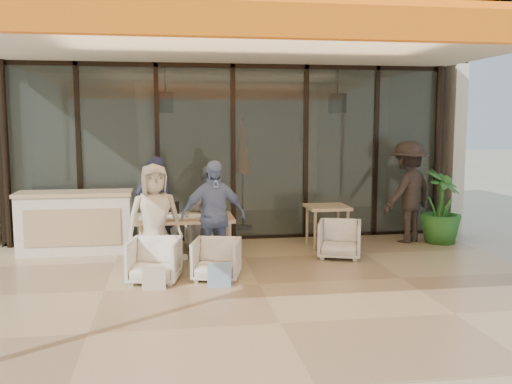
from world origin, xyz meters
TOP-DOWN VIEW (x-y plane):
  - ground at (0.00, 0.00)m, footprint 70.00×70.00m
  - terrace_floor at (0.00, 0.00)m, footprint 8.00×6.00m
  - terrace_structure at (0.00, -0.26)m, footprint 8.00×6.00m
  - glass_storefront at (0.00, 3.00)m, footprint 8.08×0.10m
  - interior_block at (0.01, 5.31)m, footprint 9.05×3.62m
  - host_counter at (-2.69, 2.30)m, footprint 1.85×0.65m
  - dining_table at (-0.96, 1.32)m, footprint 1.50×0.90m
  - chair_far_left at (-1.37, 2.27)m, footprint 0.68×0.65m
  - chair_far_right at (-0.53, 2.27)m, footprint 0.75×0.71m
  - chair_near_left at (-1.37, 0.37)m, footprint 0.76×0.73m
  - chair_near_right at (-0.53, 0.37)m, footprint 0.74×0.71m
  - diner_navy at (-1.37, 1.77)m, footprint 0.65×0.47m
  - diner_grey at (-0.53, 1.77)m, footprint 0.85×0.74m
  - diner_cream at (-1.37, 0.87)m, footprint 0.86×0.65m
  - diner_periwinkle at (-0.53, 0.87)m, footprint 1.00×0.53m
  - tote_bag_cream at (-1.37, -0.03)m, footprint 0.30×0.10m
  - tote_bag_blue at (-0.53, -0.03)m, footprint 0.30×0.10m
  - side_table at (1.51, 2.08)m, footprint 0.70×0.70m
  - side_chair at (1.51, 1.33)m, footprint 0.82×0.80m
  - standing_woman at (3.06, 2.30)m, footprint 1.37×1.20m
  - potted_palm at (3.61, 2.12)m, footprint 1.05×1.05m

SIDE VIEW (x-z plane):
  - ground at x=0.00m, z-range 0.00..0.00m
  - terrace_floor at x=0.00m, z-range 0.00..0.01m
  - tote_bag_cream at x=-1.37m, z-range 0.00..0.34m
  - tote_bag_blue at x=-0.53m, z-range 0.00..0.34m
  - chair_far_left at x=-1.37m, z-range 0.00..0.61m
  - chair_near_right at x=-0.53m, z-range 0.00..0.64m
  - chair_near_left at x=-1.37m, z-range 0.00..0.68m
  - side_chair at x=1.51m, z-range 0.00..0.68m
  - chair_far_right at x=-0.53m, z-range 0.00..0.70m
  - host_counter at x=-2.69m, z-range 0.01..1.05m
  - side_table at x=1.51m, z-range 0.27..1.01m
  - potted_palm at x=3.61m, z-range 0.00..1.33m
  - dining_table at x=-0.96m, z-range 0.22..1.15m
  - diner_grey at x=-0.53m, z-range 0.00..1.48m
  - diner_cream at x=-1.37m, z-range 0.00..1.59m
  - diner_periwinkle at x=-0.53m, z-range 0.00..1.62m
  - diner_navy at x=-1.37m, z-range 0.00..1.64m
  - standing_woman at x=3.06m, z-range 0.00..1.84m
  - glass_storefront at x=0.00m, z-range 0.00..3.20m
  - interior_block at x=0.01m, z-range 0.47..3.99m
  - terrace_structure at x=0.00m, z-range 1.55..4.95m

